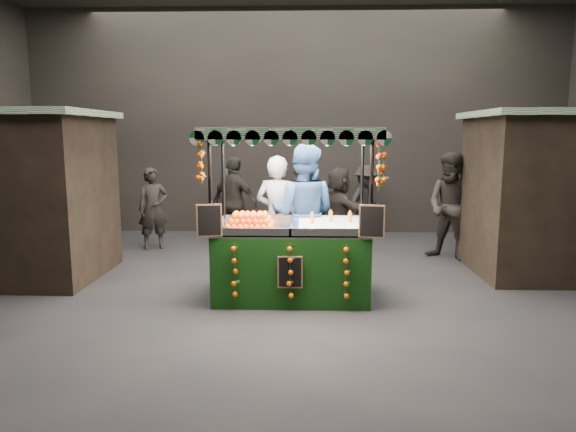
{
  "coord_description": "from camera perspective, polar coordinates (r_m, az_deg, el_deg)",
  "views": [
    {
      "loc": [
        0.23,
        -6.95,
        2.24
      ],
      "look_at": [
        -0.01,
        0.42,
        1.08
      ],
      "focal_mm": 32.69,
      "sensor_mm": 36.0,
      "label": 1
    }
  ],
  "objects": [
    {
      "name": "ground",
      "position": [
        7.31,
        -0.02,
        -8.95
      ],
      "size": [
        12.0,
        12.0,
        0.0
      ],
      "primitive_type": "plane",
      "color": "black",
      "rests_on": "ground"
    },
    {
      "name": "market_hall",
      "position": [
        7.05,
        -0.03,
        18.24
      ],
      "size": [
        12.1,
        10.1,
        5.05
      ],
      "color": "black",
      "rests_on": "ground"
    },
    {
      "name": "neighbour_stall_left",
      "position": [
        9.25,
        -28.19,
        2.07
      ],
      "size": [
        3.0,
        2.2,
        2.6
      ],
      "color": "black",
      "rests_on": "ground"
    },
    {
      "name": "neighbour_stall_right",
      "position": [
        9.47,
        28.02,
        2.22
      ],
      "size": [
        3.0,
        2.2,
        2.6
      ],
      "color": "black",
      "rests_on": "ground"
    },
    {
      "name": "juice_stall",
      "position": [
        7.14,
        0.4,
        -3.35
      ],
      "size": [
        2.4,
        1.41,
        2.32
      ],
      "color": "black",
      "rests_on": "ground"
    },
    {
      "name": "vendor_grey",
      "position": [
        8.2,
        -1.16,
        -0.08
      ],
      "size": [
        0.8,
        0.63,
        1.92
      ],
      "rotation": [
        0.0,
        0.0,
        2.87
      ],
      "color": "gray",
      "rests_on": "ground"
    },
    {
      "name": "vendor_blue",
      "position": [
        7.86,
        1.68,
        0.17
      ],
      "size": [
        1.15,
        0.97,
        2.09
      ],
      "rotation": [
        0.0,
        0.0,
        2.95
      ],
      "color": "navy",
      "rests_on": "ground"
    },
    {
      "name": "shopper_0",
      "position": [
        10.59,
        -14.45,
        0.8
      ],
      "size": [
        0.69,
        0.59,
        1.6
      ],
      "rotation": [
        0.0,
        0.0,
        0.44
      ],
      "color": "black",
      "rests_on": "ground"
    },
    {
      "name": "shopper_1",
      "position": [
        9.77,
        17.42,
        0.97
      ],
      "size": [
        1.18,
        1.15,
        1.92
      ],
      "rotation": [
        0.0,
        0.0,
        -0.68
      ],
      "color": "black",
      "rests_on": "ground"
    },
    {
      "name": "shopper_2",
      "position": [
        10.31,
        -5.79,
        1.42
      ],
      "size": [
        1.14,
        0.92,
        1.81
      ],
      "rotation": [
        0.0,
        0.0,
        2.6
      ],
      "color": "#2C2824",
      "rests_on": "ground"
    },
    {
      "name": "shopper_3",
      "position": [
        11.51,
        8.47,
        1.57
      ],
      "size": [
        1.12,
        1.14,
        1.58
      ],
      "rotation": [
        0.0,
        0.0,
        0.82
      ],
      "color": "black",
      "rests_on": "ground"
    },
    {
      "name": "shopper_4",
      "position": [
        11.05,
        -6.4,
        1.22
      ],
      "size": [
        0.89,
        0.74,
        1.54
      ],
      "rotation": [
        0.0,
        0.0,
        3.54
      ],
      "color": "#2B2623",
      "rests_on": "ground"
    },
    {
      "name": "shopper_5",
      "position": [
        10.04,
        5.61,
        0.68
      ],
      "size": [
        1.13,
        1.55,
        1.62
      ],
      "rotation": [
        0.0,
        0.0,
        2.06
      ],
      "color": "#2C2623",
      "rests_on": "ground"
    },
    {
      "name": "shopper_6",
      "position": [
        10.56,
        1.17,
        1.41
      ],
      "size": [
        0.63,
        0.74,
        1.73
      ],
      "rotation": [
        0.0,
        0.0,
        -1.16
      ],
      "color": "black",
      "rests_on": "ground"
    }
  ]
}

